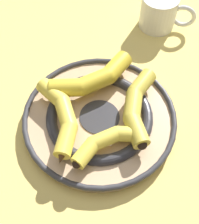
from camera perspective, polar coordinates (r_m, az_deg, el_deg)
The scene contains 7 objects.
ground_plane at distance 0.70m, azimuth -2.08°, elevation 0.40°, with size 2.80×2.80×0.00m, color #E5CC6B.
decorative_bowl at distance 0.67m, azimuth 0.00°, elevation -1.09°, with size 0.33×0.33×0.04m.
banana_a at distance 0.68m, azimuth -1.53°, elevation 5.98°, with size 0.20×0.11×0.04m.
banana_b at distance 0.65m, azimuth 6.89°, elevation 1.36°, with size 0.09×0.20×0.04m.
banana_c at distance 0.60m, azimuth 1.67°, elevation -5.35°, with size 0.16×0.09×0.03m.
banana_d at distance 0.63m, azimuth -6.91°, elevation -0.79°, with size 0.09×0.20×0.03m.
coffee_mug at distance 0.87m, azimuth 10.97°, elevation 17.61°, with size 0.14×0.10×0.09m.
Camera 1 is at (-0.01, 0.39, 0.59)m, focal length 50.00 mm.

